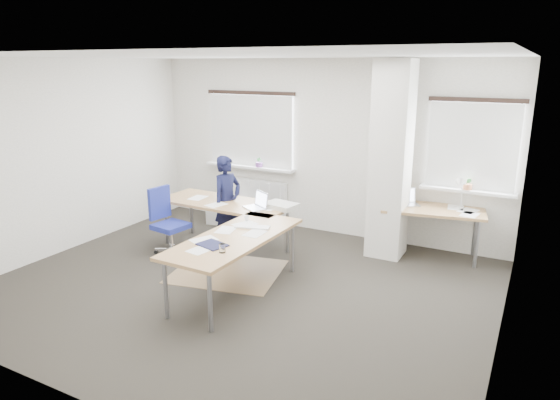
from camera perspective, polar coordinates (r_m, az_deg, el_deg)
The scene contains 8 objects.
ground at distance 6.41m, azimuth -4.58°, elevation -9.76°, with size 6.00×6.00×0.00m, color #292521.
room_shell at distance 6.18m, azimuth -1.22°, elevation 6.32°, with size 6.04×5.04×2.82m.
floor_mat at distance 6.84m, azimuth -6.03°, elevation -8.12°, with size 1.40×1.18×0.01m, color olive.
white_crate at distance 8.83m, azimuth -6.32°, elevation -1.52°, with size 0.56×0.39×0.34m, color white.
desk_main at distance 6.71m, azimuth -5.43°, elevation -2.29°, with size 2.40×2.66×0.96m.
desk_side at distance 7.42m, azimuth 17.10°, elevation -1.23°, with size 1.50×0.93×1.22m.
task_chair at distance 7.50m, azimuth -12.49°, elevation -4.04°, with size 0.54×0.54×0.99m.
person at distance 7.58m, azimuth -6.04°, elevation -0.18°, with size 0.51×0.33×1.40m, color black.
Camera 1 is at (3.16, -4.88, 2.72)m, focal length 32.00 mm.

